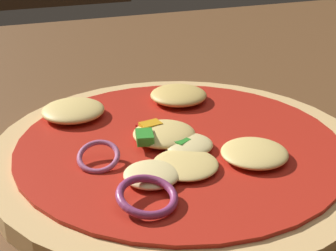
% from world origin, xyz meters
% --- Properties ---
extents(dining_table, '(1.42, 0.98, 0.04)m').
position_xyz_m(dining_table, '(0.00, 0.00, 0.02)').
color(dining_table, brown).
rests_on(dining_table, ground).
extents(pizza, '(0.28, 0.28, 0.03)m').
position_xyz_m(pizza, '(0.03, 0.01, 0.05)').
color(pizza, tan).
rests_on(pizza, dining_table).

